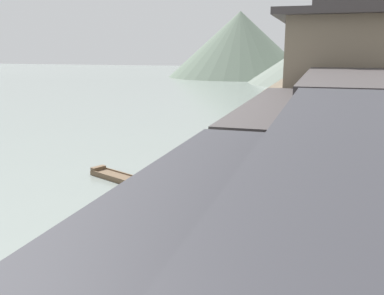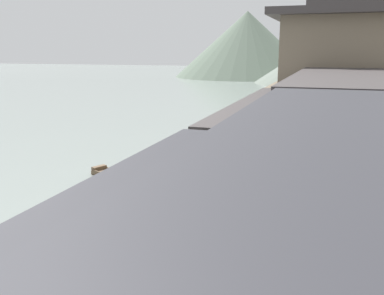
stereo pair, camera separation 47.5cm
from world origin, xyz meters
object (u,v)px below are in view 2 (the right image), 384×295
boat_midriver_drifting (270,110)px  house_waterfront_far (338,103)px  house_waterfront_tall (338,110)px  house_waterfront_narrow (339,115)px  house_waterfront_second (343,204)px  boat_moored_nearest (233,202)px  boat_moored_third (244,159)px  boat_moored_second (123,178)px  house_waterfront_end (341,94)px

boat_midriver_drifting → house_waterfront_far: bearing=-70.0°
house_waterfront_tall → house_waterfront_narrow: (0.21, 7.58, -1.30)m
house_waterfront_second → house_waterfront_far: size_ratio=1.28×
boat_moored_nearest → boat_moored_third: size_ratio=1.20×
boat_moored_nearest → boat_moored_third: bearing=97.8°
boat_midriver_drifting → house_waterfront_second: 43.50m
house_waterfront_second → house_waterfront_far: bearing=90.2°
boat_moored_second → house_waterfront_narrow: size_ratio=0.68×
house_waterfront_second → boat_moored_second: bearing=136.9°
house_waterfront_far → boat_moored_third: bearing=-146.2°
boat_midriver_drifting → house_waterfront_second: size_ratio=0.63×
house_waterfront_far → house_waterfront_end: same height
boat_moored_nearest → house_waterfront_second: bearing=-62.3°
house_waterfront_second → house_waterfront_tall: (-0.19, 7.66, 1.30)m
boat_midriver_drifting → house_waterfront_far: size_ratio=0.81×
boat_moored_third → house_waterfront_second: size_ratio=0.51×
boat_moored_second → house_waterfront_far: 16.26m
boat_moored_third → house_waterfront_narrow: size_ratio=0.54×
boat_moored_nearest → house_waterfront_far: bearing=69.5°
boat_moored_nearest → house_waterfront_far: 13.92m
boat_moored_third → boat_moored_nearest: bearing=-82.2°
house_waterfront_tall → house_waterfront_end: size_ratio=1.29×
boat_midriver_drifting → boat_moored_third: bearing=-86.0°
boat_moored_third → boat_midriver_drifting: bearing=94.0°
boat_midriver_drifting → boat_moored_nearest: bearing=-85.0°
boat_midriver_drifting → house_waterfront_narrow: house_waterfront_narrow is taller
boat_midriver_drifting → house_waterfront_far: house_waterfront_far is taller
boat_moored_nearest → boat_midriver_drifting: bearing=95.0°
house_waterfront_tall → boat_moored_third: bearing=119.8°
boat_moored_third → house_waterfront_narrow: bearing=-22.4°
house_waterfront_tall → house_waterfront_narrow: house_waterfront_tall is taller
boat_moored_third → house_waterfront_narrow: 7.43m
boat_moored_second → boat_midriver_drifting: size_ratio=1.02×
house_waterfront_second → house_waterfront_end: (0.24, 28.66, 0.01)m
boat_moored_third → house_waterfront_far: bearing=33.8°
boat_moored_second → house_waterfront_far: house_waterfront_far is taller
boat_moored_third → house_waterfront_second: 19.03m
house_waterfront_second → house_waterfront_tall: bearing=91.4°
boat_moored_second → house_waterfront_second: size_ratio=0.64×
boat_moored_third → boat_moored_second: bearing=-131.6°
boat_midriver_drifting → house_waterfront_narrow: bearing=-74.3°
house_waterfront_tall → house_waterfront_far: 14.03m
house_waterfront_narrow → house_waterfront_end: bearing=89.0°
boat_midriver_drifting → house_waterfront_far: (7.64, -21.02, 3.58)m
boat_moored_nearest → house_waterfront_narrow: 8.63m
house_waterfront_tall → house_waterfront_end: bearing=88.8°
house_waterfront_tall → house_waterfront_narrow: size_ratio=1.18×
boat_moored_second → house_waterfront_end: size_ratio=0.75×
boat_moored_third → house_waterfront_narrow: house_waterfront_narrow is taller
house_waterfront_second → boat_midriver_drifting: bearing=100.2°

